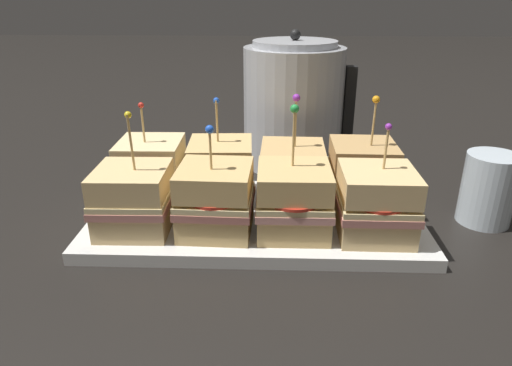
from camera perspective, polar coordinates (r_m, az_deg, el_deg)
The scene contains 12 objects.
ground_plane at distance 0.69m, azimuth 0.00°, elevation -5.09°, with size 6.00×6.00×0.00m, color black.
serving_platter at distance 0.69m, azimuth 0.00°, elevation -4.43°, with size 0.48×0.25×0.02m.
sandwich_front_far_left at distance 0.64m, azimuth -15.04°, elevation -1.97°, with size 0.10×0.10×0.17m.
sandwich_front_center_left at distance 0.62m, azimuth -5.08°, elevation -2.05°, with size 0.10×0.10×0.15m.
sandwich_front_center_right at distance 0.62m, azimuth 4.70°, elevation -2.16°, with size 0.10×0.10×0.18m.
sandwich_front_far_right at distance 0.63m, azimuth 14.76°, elevation -2.46°, with size 0.10×0.10×0.15m.
sandwich_back_far_left at distance 0.74m, azimuth -12.89°, elevation 1.69°, with size 0.10×0.11×0.15m.
sandwich_back_center_left at distance 0.72m, azimuth -4.39°, elevation 1.54°, with size 0.11×0.11×0.16m.
sandwich_back_center_right at distance 0.71m, azimuth 4.53°, elevation 1.28°, with size 0.10×0.10×0.17m.
sandwich_back_far_right at distance 0.73m, azimuth 13.10°, elevation 1.32°, with size 0.10×0.11×0.17m.
kettle_steel at distance 0.91m, azimuth 4.70°, elevation 9.68°, with size 0.21×0.19×0.26m.
drinking_glass at distance 0.76m, azimuth 27.04°, elevation -0.67°, with size 0.08×0.08×0.11m.
Camera 1 is at (0.02, -0.61, 0.33)m, focal length 32.00 mm.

